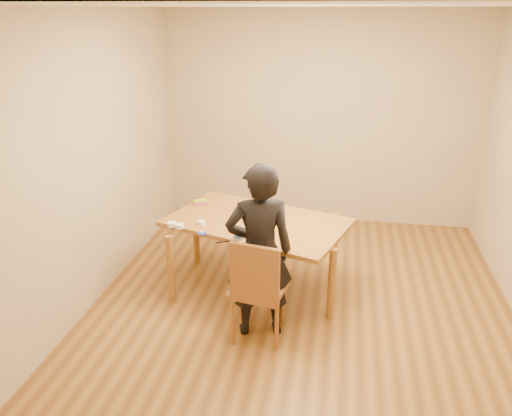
% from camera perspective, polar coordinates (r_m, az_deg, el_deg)
% --- Properties ---
extents(room_shell, '(4.00, 4.50, 2.70)m').
position_cam_1_polar(room_shell, '(4.68, 6.04, 5.24)').
color(room_shell, brown).
rests_on(room_shell, ground).
extents(dining_table, '(1.92, 1.49, 0.04)m').
position_cam_1_polar(dining_table, '(4.89, 0.10, -1.64)').
color(dining_table, brown).
rests_on(dining_table, floor).
extents(dining_chair, '(0.51, 0.51, 0.04)m').
position_cam_1_polar(dining_chair, '(4.32, 0.27, -9.23)').
color(dining_chair, brown).
rests_on(dining_chair, floor).
extents(cake_plate, '(0.29, 0.29, 0.02)m').
position_cam_1_polar(cake_plate, '(5.02, 1.36, -0.59)').
color(cake_plate, red).
rests_on(cake_plate, dining_table).
extents(cake, '(0.23, 0.23, 0.07)m').
position_cam_1_polar(cake, '(5.01, 1.36, -0.08)').
color(cake, white).
rests_on(cake, cake_plate).
extents(frosting_dome, '(0.23, 0.23, 0.03)m').
position_cam_1_polar(frosting_dome, '(4.99, 1.37, 0.45)').
color(frosting_dome, white).
rests_on(frosting_dome, cake).
extents(frosting_tub, '(0.08, 0.08, 0.07)m').
position_cam_1_polar(frosting_tub, '(4.49, -1.92, -3.06)').
color(frosting_tub, white).
rests_on(frosting_tub, dining_table).
extents(frosting_lid, '(0.09, 0.09, 0.01)m').
position_cam_1_polar(frosting_lid, '(4.63, -6.19, -2.86)').
color(frosting_lid, '#1936A2').
rests_on(frosting_lid, dining_table).
extents(frosting_dollop, '(0.04, 0.04, 0.02)m').
position_cam_1_polar(frosting_dollop, '(4.62, -6.20, -2.72)').
color(frosting_dollop, white).
rests_on(frosting_dollop, frosting_lid).
extents(ramekin_green, '(0.09, 0.09, 0.04)m').
position_cam_1_polar(ramekin_green, '(4.76, -8.76, -2.05)').
color(ramekin_green, white).
rests_on(ramekin_green, dining_table).
extents(ramekin_yellow, '(0.07, 0.07, 0.04)m').
position_cam_1_polar(ramekin_yellow, '(4.81, -6.20, -1.67)').
color(ramekin_yellow, white).
rests_on(ramekin_yellow, dining_table).
extents(ramekin_multi, '(0.08, 0.08, 0.04)m').
position_cam_1_polar(ramekin_multi, '(4.81, -9.62, -1.85)').
color(ramekin_multi, white).
rests_on(ramekin_multi, dining_table).
extents(candy_box_pink, '(0.16, 0.13, 0.02)m').
position_cam_1_polar(candy_box_pink, '(5.32, -6.35, 0.57)').
color(candy_box_pink, '#CA2F99').
rests_on(candy_box_pink, dining_table).
extents(candy_box_green, '(0.15, 0.13, 0.02)m').
position_cam_1_polar(candy_box_green, '(5.32, -6.40, 0.80)').
color(candy_box_green, green).
rests_on(candy_box_green, candy_box_pink).
extents(spatula, '(0.13, 0.08, 0.01)m').
position_cam_1_polar(spatula, '(4.44, -3.80, -3.87)').
color(spatula, black).
rests_on(spatula, dining_table).
extents(person, '(0.65, 0.51, 1.56)m').
position_cam_1_polar(person, '(4.19, 0.39, -5.04)').
color(person, black).
rests_on(person, floor).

